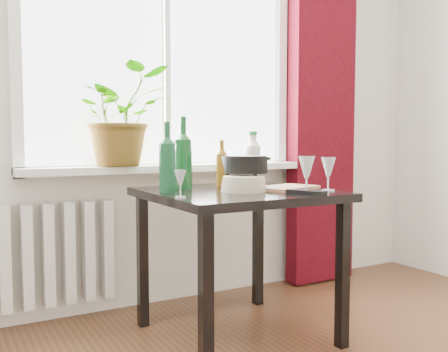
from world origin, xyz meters
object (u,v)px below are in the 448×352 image
tv_remote (307,192)px  cutting_board (287,188)px  potted_plant (121,116)px  wineglass_front_right (307,175)px  wineglass_back_left (181,172)px  plate_stack (244,184)px  table (237,209)px  wine_bottle_left (167,157)px  radiator (38,256)px  wineglass_front_left (180,184)px  wineglass_far_right (328,173)px  wineglass_back_center (228,171)px  bottle_amber (222,163)px  fondue_pot (246,172)px  wine_bottle_right (183,152)px  cleaning_bottle (253,158)px

tv_remote → cutting_board: (0.06, 0.23, -0.00)m
potted_plant → wineglass_front_right: (0.58, -0.90, -0.29)m
wineglass_back_left → plate_stack: wineglass_back_left is taller
potted_plant → plate_stack: 0.84m
table → wine_bottle_left: bearing=167.7°
radiator → tv_remote: size_ratio=4.29×
potted_plant → wineglass_front_left: (0.02, -0.75, -0.32)m
wineglass_far_right → wineglass_back_center: same height
bottle_amber → fondue_pot: 0.21m
wine_bottle_right → tv_remote: bearing=-54.7°
cutting_board → table: bearing=158.3°
wine_bottle_right → bottle_amber: bearing=5.6°
wineglass_back_center → plate_stack: bearing=-97.7°
plate_stack → cutting_board: 0.24m
potted_plant → cutting_board: potted_plant is taller
wine_bottle_right → cutting_board: (0.43, -0.30, -0.18)m
wine_bottle_right → tv_remote: 0.67m
wineglass_far_right → wineglass_back_center: 0.52m
wine_bottle_left → wineglass_back_left: 0.27m
wine_bottle_left → cutting_board: wine_bottle_left is taller
potted_plant → fondue_pot: (0.46, -0.57, -0.30)m
wineglass_front_right → tv_remote: wineglass_front_right is taller
table → fondue_pot: (0.06, 0.02, 0.18)m
wineglass_front_right → tv_remote: size_ratio=0.96×
wineglass_far_right → wineglass_back_center: (-0.35, 0.38, 0.00)m
bottle_amber → wineglass_front_right: 0.56m
radiator → bottle_amber: bearing=-24.5°
plate_stack → bottle_amber: bearing=82.3°
wineglass_back_center → wineglass_front_left: 0.51m
plate_stack → cutting_board: size_ratio=0.72×
wineglass_far_right → wineglass_back_center: bearing=132.4°
cutting_board → plate_stack: bearing=172.4°
potted_plant → bottle_amber: potted_plant is taller
wineglass_back_center → bottle_amber: bearing=82.1°
tv_remote → cutting_board: size_ratio=0.60×
radiator → wine_bottle_left: bearing=-47.5°
wine_bottle_left → bottle_amber: (0.38, 0.15, -0.04)m
wineglass_front_left → cutting_board: size_ratio=0.39×
wineglass_front_right → table: bearing=120.2°
table → cutting_board: 0.27m
wineglass_front_right → wineglass_back_center: bearing=108.8°
bottle_amber → fondue_pot: size_ratio=1.00×
wine_bottle_left → wineglass_back_left: bearing=50.5°
bottle_amber → cleaning_bottle: (0.20, 0.00, 0.03)m
wine_bottle_right → wineglass_front_left: bearing=-116.8°
wine_bottle_left → wineglass_front_right: size_ratio=1.90×
wineglass_front_right → wineglass_front_left: wineglass_front_right is taller
wine_bottle_left → fondue_pot: (0.40, -0.06, -0.08)m
wine_bottle_left → wineglass_front_left: wine_bottle_left is taller
table → cleaning_bottle: bearing=44.0°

